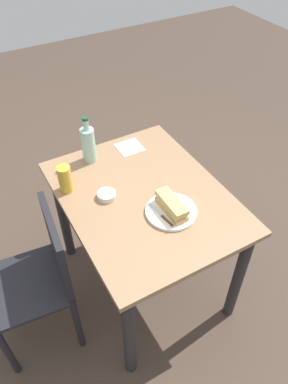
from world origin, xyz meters
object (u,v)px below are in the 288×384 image
chair_far (42,275)px  olive_bowl (107,195)px  water_bottle (88,144)px  baguette_sandwich_near (172,205)px  beer_glass (65,179)px  plate_near (171,211)px  knife_near (163,215)px  dining_table (144,213)px

chair_far → olive_bowl: bearing=-78.5°
chair_far → water_bottle: water_bottle is taller
baguette_sandwich_near → beer_glass: size_ratio=1.33×
baguette_sandwich_near → beer_glass: 0.55m
chair_far → baguette_sandwich_near: size_ratio=4.40×
plate_near → knife_near: bearing=101.5°
knife_near → olive_bowl: size_ratio=1.90×
dining_table → olive_bowl: olive_bowl is taller
plate_near → olive_bowl: bearing=42.5°
beer_glass → baguette_sandwich_near: bearing=-136.3°
chair_far → plate_near: (-0.16, -0.64, 0.28)m
plate_near → knife_near: 0.06m
baguette_sandwich_near → olive_bowl: bearing=42.5°
chair_far → olive_bowl: 0.51m
dining_table → plate_near: plate_near is taller
water_bottle → baguette_sandwich_near: bearing=-162.5°
plate_near → knife_near: knife_near is taller
knife_near → water_bottle: water_bottle is taller
baguette_sandwich_near → knife_near: (-0.01, 0.05, -0.03)m
dining_table → chair_far: (-0.01, 0.59, -0.13)m
chair_far → plate_near: bearing=-104.1°
knife_near → baguette_sandwich_near: bearing=-78.5°
chair_far → olive_bowl: chair_far is taller
beer_glass → olive_bowl: size_ratio=1.56×
knife_near → olive_bowl: (0.26, 0.17, -0.00)m
plate_near → baguette_sandwich_near: bearing=0.0°
baguette_sandwich_near → water_bottle: (0.56, 0.18, 0.06)m
knife_near → water_bottle: (0.58, 0.12, 0.09)m
baguette_sandwich_near → olive_bowl: size_ratio=2.08×
knife_near → dining_table: bearing=-0.2°
chair_far → plate_near: chair_far is taller
water_bottle → dining_table: bearing=-162.5°
olive_bowl → plate_near: bearing=-137.5°
chair_far → knife_near: 0.68m
dining_table → chair_far: size_ratio=1.16×
plate_near → chair_far: bearing=75.9°
baguette_sandwich_near → beer_glass: beer_glass is taller
dining_table → baguette_sandwich_near: (-0.17, -0.05, 0.18)m
water_bottle → beer_glass: 0.26m
knife_near → beer_glass: size_ratio=1.22×
plate_near → beer_glass: beer_glass is taller
water_bottle → knife_near: bearing=-167.9°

